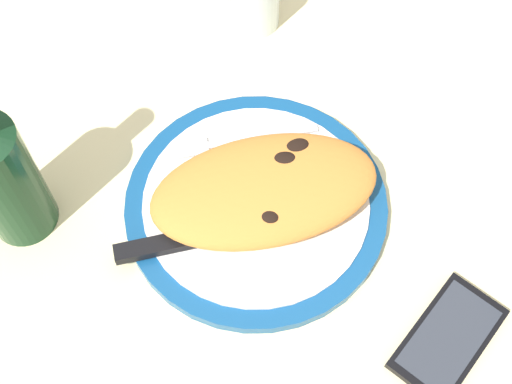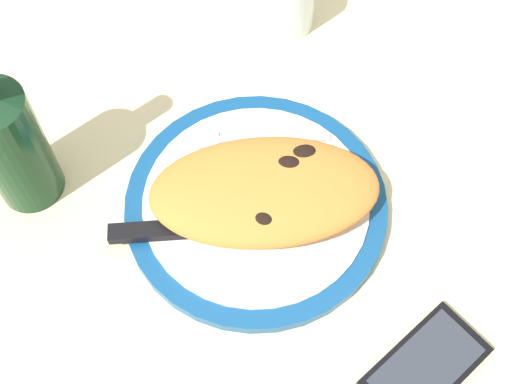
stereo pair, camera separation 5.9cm
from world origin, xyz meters
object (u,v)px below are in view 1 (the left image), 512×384
at_px(smartphone, 448,338).
at_px(water_glass, 255,0).
at_px(knife, 190,239).
at_px(fork, 233,142).
at_px(plate, 256,205).
at_px(calzone, 265,192).

distance_m(smartphone, water_glass, 0.49).
relative_size(knife, smartphone, 1.68).
height_order(fork, smartphone, fork).
distance_m(fork, water_glass, 0.21).
bearing_deg(smartphone, knife, -27.68).
distance_m(plate, knife, 0.09).
xyz_separation_m(plate, calzone, (-0.01, 0.00, 0.03)).
distance_m(fork, smartphone, 0.33).
bearing_deg(calzone, smartphone, 134.33).
distance_m(plate, fork, 0.08).
height_order(calzone, water_glass, water_glass).
xyz_separation_m(plate, knife, (0.08, 0.04, 0.01)).
xyz_separation_m(knife, water_glass, (-0.11, -0.33, 0.02)).
relative_size(plate, knife, 1.26).
xyz_separation_m(calzone, smartphone, (-0.17, 0.17, -0.04)).
xyz_separation_m(knife, smartphone, (-0.26, 0.13, -0.02)).
bearing_deg(smartphone, water_glass, -72.09).
bearing_deg(water_glass, calzone, 85.74).
bearing_deg(water_glass, smartphone, 107.91).
distance_m(knife, water_glass, 0.34).
distance_m(plate, water_glass, 0.29).
height_order(plate, fork, fork).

